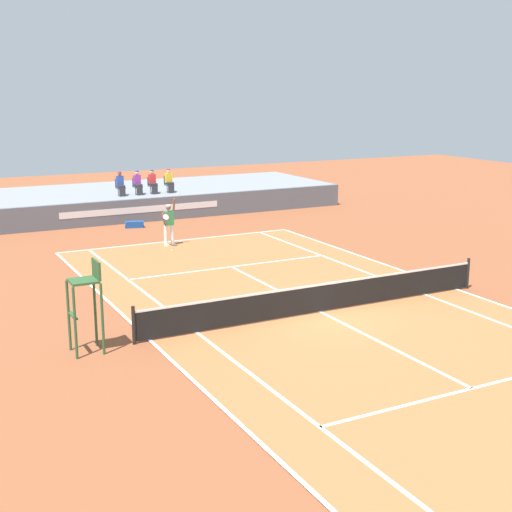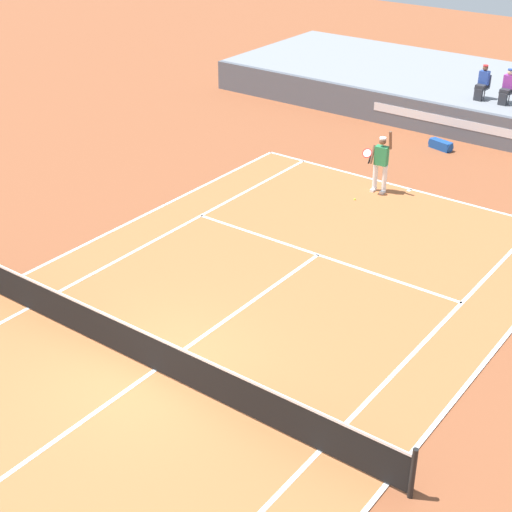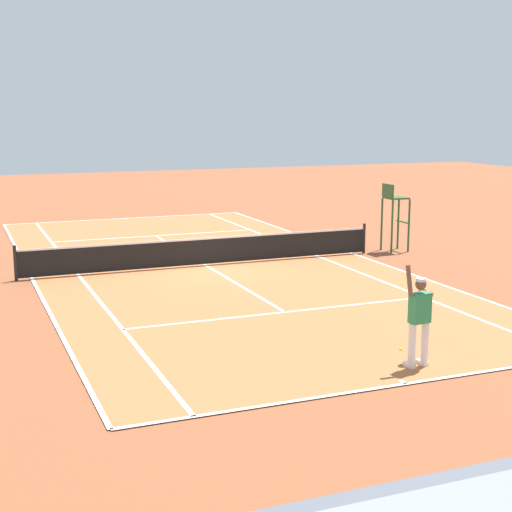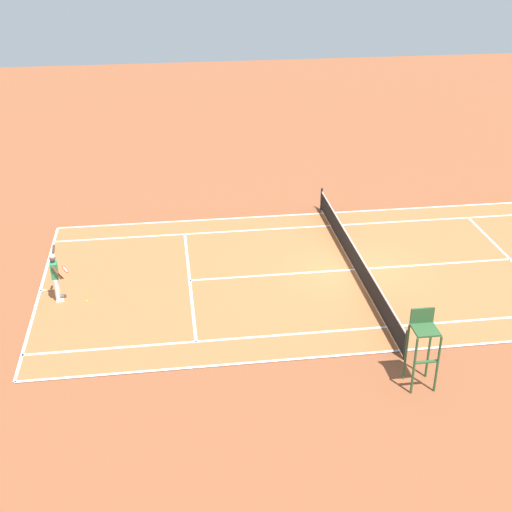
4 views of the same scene
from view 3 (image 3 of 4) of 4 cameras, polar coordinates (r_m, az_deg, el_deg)
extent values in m
plane|color=brown|center=(24.95, -3.83, -0.73)|extent=(80.00, 80.00, 0.00)
cube|color=#B76638|center=(24.95, -3.83, -0.71)|extent=(10.98, 23.78, 0.02)
cube|color=white|center=(14.53, 11.19, -9.38)|extent=(10.98, 0.10, 0.01)
cube|color=white|center=(36.28, -9.72, 2.81)|extent=(10.98, 0.10, 0.01)
cube|color=white|center=(27.12, 7.25, 0.19)|extent=(0.10, 23.78, 0.01)
cube|color=white|center=(23.86, -16.46, -1.64)|extent=(0.10, 23.78, 0.01)
cube|color=white|center=(26.49, 4.64, -0.01)|extent=(0.10, 23.78, 0.01)
cube|color=white|center=(24.02, -13.19, -1.39)|extent=(0.10, 23.78, 0.01)
cube|color=white|center=(19.13, 2.18, -4.23)|extent=(8.22, 0.10, 0.01)
cube|color=white|center=(31.00, -7.53, 1.52)|extent=(8.22, 0.10, 0.01)
cube|color=white|center=(24.95, -3.83, -0.68)|extent=(0.10, 12.80, 0.01)
cube|color=white|center=(14.60, 10.97, -9.26)|extent=(0.10, 0.20, 0.01)
cube|color=white|center=(36.19, -9.68, 2.79)|extent=(0.10, 0.20, 0.01)
cylinder|color=black|center=(27.25, 8.10, 1.31)|extent=(0.10, 0.10, 1.07)
cylinder|color=black|center=(23.72, -17.61, -0.51)|extent=(0.10, 0.10, 1.07)
cube|color=black|center=(24.86, -3.85, 0.35)|extent=(11.78, 0.02, 0.84)
cube|color=white|center=(24.79, -3.86, 1.31)|extent=(11.78, 0.03, 0.06)
cylinder|color=white|center=(15.27, 11.61, -6.65)|extent=(0.15, 0.15, 0.92)
cylinder|color=white|center=(15.47, 12.55, -6.47)|extent=(0.15, 0.15, 0.92)
cube|color=white|center=(15.44, 11.42, -8.05)|extent=(0.14, 0.29, 0.10)
cube|color=white|center=(15.64, 12.34, -7.85)|extent=(0.14, 0.29, 0.10)
cube|color=#2D8C51|center=(15.16, 12.20, -3.82)|extent=(0.42, 0.28, 0.60)
sphere|color=brown|center=(15.05, 12.27, -2.09)|extent=(0.22, 0.22, 0.22)
cylinder|color=white|center=(15.04, 12.28, -1.75)|extent=(0.21, 0.21, 0.06)
cylinder|color=brown|center=(14.90, 11.43, -1.83)|extent=(0.11, 0.22, 0.61)
cylinder|color=brown|center=(15.40, 12.71, -3.54)|extent=(0.12, 0.33, 0.56)
cylinder|color=black|center=(15.54, 12.53, -3.89)|extent=(0.05, 0.19, 0.25)
torus|color=red|center=(15.62, 12.19, -2.82)|extent=(0.32, 0.22, 0.26)
cylinder|color=silver|center=(15.62, 12.19, -2.82)|extent=(0.28, 0.18, 0.22)
sphere|color=#D1E533|center=(16.46, 10.82, -6.90)|extent=(0.07, 0.07, 0.07)
cylinder|color=#2D562D|center=(28.32, 10.62, 2.44)|extent=(0.07, 0.07, 1.90)
cylinder|color=#2D562D|center=(27.74, 11.40, 2.24)|extent=(0.07, 0.07, 1.90)
cylinder|color=#2D562D|center=(27.96, 9.41, 2.38)|extent=(0.07, 0.07, 1.90)
cylinder|color=#2D562D|center=(27.37, 10.17, 2.17)|extent=(0.07, 0.07, 1.90)
cube|color=#2D562D|center=(27.72, 10.47, 4.31)|extent=(0.70, 0.70, 0.06)
cube|color=#2D562D|center=(27.51, 9.87, 4.85)|extent=(0.06, 0.70, 0.48)
cube|color=#2D562D|center=(28.00, 10.95, 2.53)|extent=(0.10, 0.70, 0.04)
camera|label=1|loc=(44.91, 3.00, 12.99)|focal=49.65mm
camera|label=2|loc=(33.06, -26.70, 18.36)|focal=54.63mm
camera|label=4|loc=(35.33, 42.07, 20.86)|focal=48.38mm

